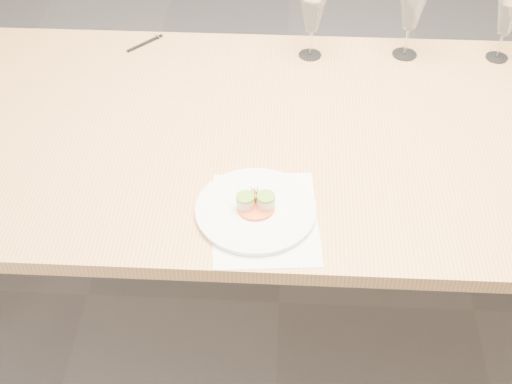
# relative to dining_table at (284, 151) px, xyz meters

# --- Properties ---
(ground) EXTENTS (7.00, 7.00, 0.00)m
(ground) POSITION_rel_dining_table_xyz_m (0.00, 0.00, -0.68)
(ground) COLOR slate
(ground) RESTS_ON ground
(dining_table) EXTENTS (2.40, 1.00, 0.75)m
(dining_table) POSITION_rel_dining_table_xyz_m (0.00, 0.00, 0.00)
(dining_table) COLOR tan
(dining_table) RESTS_ON ground
(dinner_plate) EXTENTS (0.29, 0.29, 0.08)m
(dinner_plate) POSITION_rel_dining_table_xyz_m (-0.06, -0.31, 0.08)
(dinner_plate) COLOR white
(dinner_plate) RESTS_ON dining_table
(recipe_sheet) EXTENTS (0.27, 0.34, 0.00)m
(recipe_sheet) POSITION_rel_dining_table_xyz_m (-0.04, -0.33, 0.07)
(recipe_sheet) COLOR white
(recipe_sheet) RESTS_ON dining_table
(ballpoint_pen) EXTENTS (0.10, 0.11, 0.01)m
(ballpoint_pen) POSITION_rel_dining_table_xyz_m (-0.45, 0.42, 0.07)
(ballpoint_pen) COLOR black
(ballpoint_pen) RESTS_ON dining_table
(wine_glass_0) EXTENTS (0.08, 0.08, 0.20)m
(wine_glass_0) POSITION_rel_dining_table_xyz_m (0.07, 0.38, 0.21)
(wine_glass_0) COLOR white
(wine_glass_0) RESTS_ON dining_table
(wine_glass_1) EXTENTS (0.09, 0.09, 0.22)m
(wine_glass_1) POSITION_rel_dining_table_xyz_m (0.36, 0.40, 0.22)
(wine_glass_1) COLOR white
(wine_glass_1) RESTS_ON dining_table
(wine_glass_2) EXTENTS (0.08, 0.08, 0.19)m
(wine_glass_2) POSITION_rel_dining_table_xyz_m (0.65, 0.40, 0.20)
(wine_glass_2) COLOR white
(wine_glass_2) RESTS_ON dining_table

